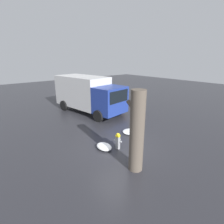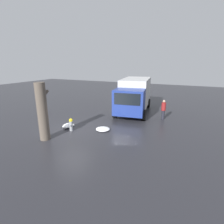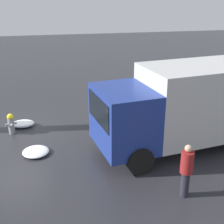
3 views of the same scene
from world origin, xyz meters
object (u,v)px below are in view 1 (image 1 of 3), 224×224
(fire_hydrant, at_px, (118,141))
(pedestrian, at_px, (124,100))
(tree_trunk, at_px, (137,132))
(delivery_truck, at_px, (88,93))

(fire_hydrant, distance_m, pedestrian, 7.50)
(tree_trunk, distance_m, pedestrian, 9.26)
(fire_hydrant, relative_size, pedestrian, 0.54)
(delivery_truck, xyz_separation_m, pedestrian, (-1.41, -2.97, -0.78))
(fire_hydrant, height_order, delivery_truck, delivery_truck)
(delivery_truck, distance_m, pedestrian, 3.37)
(fire_hydrant, height_order, pedestrian, pedestrian)
(delivery_truck, relative_size, pedestrian, 4.27)
(tree_trunk, height_order, pedestrian, tree_trunk)
(fire_hydrant, xyz_separation_m, delivery_truck, (6.64, -2.38, 1.22))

